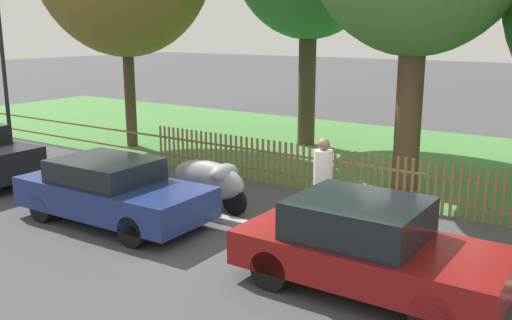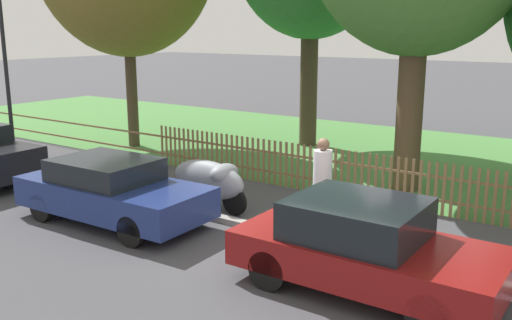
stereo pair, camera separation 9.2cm
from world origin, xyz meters
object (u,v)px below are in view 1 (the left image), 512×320
(pedestrian_by_lamp, at_px, (323,178))
(parked_car_navy_estate, at_px, (112,190))
(covered_motorcycle, at_px, (210,180))
(parked_car_red_compact, at_px, (366,245))

(pedestrian_by_lamp, bearing_deg, parked_car_navy_estate, -30.43)
(parked_car_navy_estate, relative_size, covered_motorcycle, 1.95)
(parked_car_navy_estate, distance_m, covered_motorcycle, 2.03)
(covered_motorcycle, height_order, pedestrian_by_lamp, pedestrian_by_lamp)
(parked_car_navy_estate, relative_size, pedestrian_by_lamp, 2.28)
(parked_car_red_compact, distance_m, covered_motorcycle, 4.59)
(parked_car_navy_estate, relative_size, parked_car_red_compact, 1.05)
(covered_motorcycle, bearing_deg, parked_car_navy_estate, -116.16)
(parked_car_red_compact, bearing_deg, covered_motorcycle, 158.02)
(parked_car_red_compact, relative_size, pedestrian_by_lamp, 2.18)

